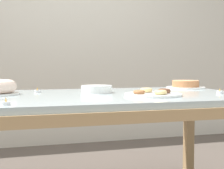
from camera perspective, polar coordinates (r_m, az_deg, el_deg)
wall_back at (r=3.75m, az=-7.71°, el=9.17°), size 8.00×0.10×2.60m
dining_table at (r=2.01m, az=-0.77°, el=-3.99°), size 1.82×1.06×0.74m
cake_chocolate_round at (r=2.59m, az=13.29°, el=-0.07°), size 0.31×0.31×0.06m
pastry_platter at (r=1.92m, az=7.52°, el=-1.67°), size 0.35×0.35×0.04m
plate_stack at (r=2.10m, az=-2.83°, el=-0.84°), size 0.21×0.21×0.05m
tealight_right_edge at (r=2.18m, az=-13.49°, el=-1.17°), size 0.04×0.04×0.04m
tealight_left_edge at (r=2.17m, az=19.11°, el=-1.28°), size 0.04×0.04×0.04m
tealight_near_front at (r=1.52m, az=-18.82°, el=-3.22°), size 0.04×0.04×0.04m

